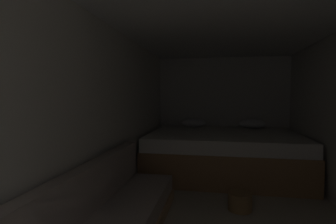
# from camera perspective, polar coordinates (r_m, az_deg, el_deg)

# --- Properties ---
(wall_back) EXTENTS (2.59, 0.05, 2.01)m
(wall_back) POSITION_cam_1_polar(r_m,az_deg,el_deg) (5.25, 11.76, 0.62)
(wall_back) COLOR silver
(wall_back) RESTS_ON ground
(wall_left) EXTENTS (0.05, 5.48, 2.01)m
(wall_left) POSITION_cam_1_polar(r_m,az_deg,el_deg) (2.74, -14.26, -1.99)
(wall_left) COLOR silver
(wall_left) RESTS_ON ground
(ceiling_slab) EXTENTS (2.59, 5.48, 0.05)m
(ceiling_slab) POSITION_cam_1_polar(r_m,az_deg,el_deg) (2.60, 13.57, 20.69)
(ceiling_slab) COLOR white
(ceiling_slab) RESTS_ON wall_left
(bed) EXTENTS (2.37, 1.77, 0.84)m
(bed) POSITION_cam_1_polar(r_m,az_deg,el_deg) (4.40, 11.94, -8.67)
(bed) COLOR #9E7247
(bed) RESTS_ON ground
(wicker_basket) EXTENTS (0.26, 0.26, 0.20)m
(wicker_basket) POSITION_cam_1_polar(r_m,az_deg,el_deg) (3.16, 15.41, -18.24)
(wicker_basket) COLOR olive
(wicker_basket) RESTS_ON ground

